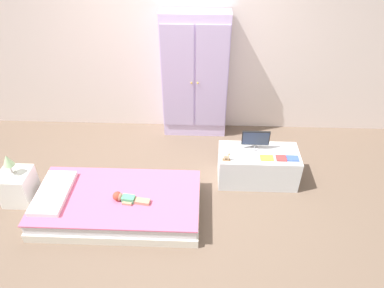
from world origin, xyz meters
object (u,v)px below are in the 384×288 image
at_px(doll, 124,198).
at_px(tv_monitor, 256,139).
at_px(bed, 118,204).
at_px(rocking_horse_toy, 227,157).
at_px(nightstand, 18,187).
at_px(tv_stand, 258,166).
at_px(book_yellow, 267,158).
at_px(wardrobe, 195,77).
at_px(book_red, 281,158).
at_px(table_lamp, 8,161).
at_px(book_blue, 293,158).

bearing_deg(doll, tv_monitor, 27.23).
bearing_deg(bed, tv_monitor, 23.95).
bearing_deg(rocking_horse_toy, doll, -155.08).
xyz_separation_m(nightstand, tv_stand, (2.68, 0.44, 0.01)).
bearing_deg(rocking_horse_toy, nightstand, -172.77).
height_order(bed, book_yellow, book_yellow).
height_order(nightstand, book_yellow, book_yellow).
bearing_deg(wardrobe, rocking_horse_toy, -70.91).
bearing_deg(book_red, tv_stand, 156.66).
height_order(table_lamp, book_red, table_lamp).
bearing_deg(table_lamp, book_red, 6.67).
xyz_separation_m(wardrobe, tv_monitor, (0.72, -0.92, -0.30)).
height_order(doll, table_lamp, table_lamp).
distance_m(tv_stand, rocking_horse_toy, 0.48).
bearing_deg(table_lamp, bed, -7.45).
height_order(bed, nightstand, nightstand).
xyz_separation_m(tv_monitor, book_blue, (0.41, -0.17, -0.13)).
height_order(book_yellow, book_red, book_red).
xyz_separation_m(doll, table_lamp, (-1.23, 0.20, 0.28)).
bearing_deg(tv_stand, nightstand, -170.69).
bearing_deg(rocking_horse_toy, book_blue, 3.77).
bearing_deg(doll, book_red, 18.00).
bearing_deg(book_red, bed, -164.58).
distance_m(nightstand, table_lamp, 0.36).
xyz_separation_m(wardrobe, book_yellow, (0.84, -1.09, -0.43)).
distance_m(doll, book_blue, 1.89).
relative_size(tv_monitor, book_red, 2.75).
distance_m(doll, wardrobe, 1.86).
xyz_separation_m(tv_stand, book_red, (0.23, -0.10, 0.21)).
xyz_separation_m(bed, tv_monitor, (1.49, 0.66, 0.43)).
distance_m(nightstand, book_blue, 3.06).
distance_m(nightstand, book_red, 2.93).
distance_m(doll, book_red, 1.77).
distance_m(doll, table_lamp, 1.28).
height_order(doll, tv_stand, tv_stand).
bearing_deg(tv_monitor, bed, -156.05).
distance_m(book_yellow, book_red, 0.16).
relative_size(table_lamp, book_yellow, 1.66).
height_order(table_lamp, book_yellow, table_lamp).
relative_size(wardrobe, book_yellow, 11.36).
relative_size(bed, nightstand, 4.52).
bearing_deg(tv_stand, tv_monitor, 124.54).
xyz_separation_m(table_lamp, tv_monitor, (2.63, 0.51, -0.01)).
distance_m(bed, rocking_horse_toy, 1.29).
distance_m(wardrobe, tv_stand, 1.41).
distance_m(table_lamp, rocking_horse_toy, 2.32).
bearing_deg(nightstand, bed, -7.45).
bearing_deg(nightstand, book_blue, 6.40).
relative_size(book_yellow, book_red, 1.29).
xyz_separation_m(bed, tv_stand, (1.54, 0.59, 0.08)).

